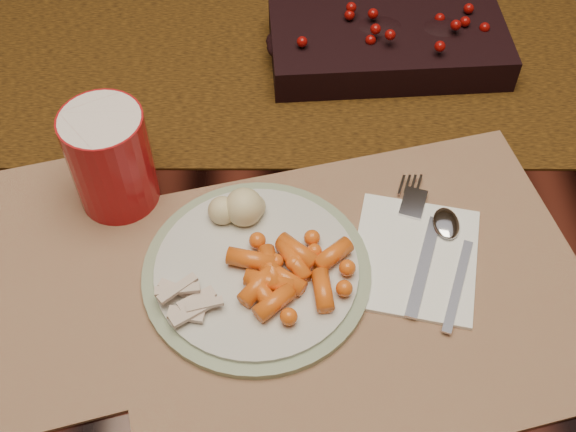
{
  "coord_description": "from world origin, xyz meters",
  "views": [
    {
      "loc": [
        -0.0,
        -0.73,
        1.4
      ],
      "look_at": [
        0.01,
        -0.27,
        0.8
      ],
      "focal_mm": 45.0,
      "sensor_mm": 36.0,
      "label": 1
    }
  ],
  "objects_px": {
    "dining_table": "(278,243)",
    "centerpiece": "(388,39)",
    "mashed_potatoes": "(241,209)",
    "turkey_shreds": "(190,300)",
    "red_cup": "(111,159)",
    "placemat_main": "(355,293)",
    "dinner_plate": "(257,271)",
    "napkin": "(415,258)",
    "baby_carrots": "(294,276)"
  },
  "relations": [
    {
      "from": "dining_table",
      "to": "mashed_potatoes",
      "type": "height_order",
      "value": "mashed_potatoes"
    },
    {
      "from": "napkin",
      "to": "baby_carrots",
      "type": "bearing_deg",
      "value": -151.94
    },
    {
      "from": "placemat_main",
      "to": "dinner_plate",
      "type": "relative_size",
      "value": 2.03
    },
    {
      "from": "placemat_main",
      "to": "turkey_shreds",
      "type": "height_order",
      "value": "turkey_shreds"
    },
    {
      "from": "baby_carrots",
      "to": "dining_table",
      "type": "bearing_deg",
      "value": 92.53
    },
    {
      "from": "napkin",
      "to": "turkey_shreds",
      "type": "bearing_deg",
      "value": -152.59
    },
    {
      "from": "dining_table",
      "to": "mashed_potatoes",
      "type": "distance_m",
      "value": 0.49
    },
    {
      "from": "turkey_shreds",
      "to": "red_cup",
      "type": "distance_m",
      "value": 0.18
    },
    {
      "from": "dinner_plate",
      "to": "napkin",
      "type": "xyz_separation_m",
      "value": [
        0.17,
        0.02,
        -0.0
      ]
    },
    {
      "from": "baby_carrots",
      "to": "napkin",
      "type": "bearing_deg",
      "value": 14.67
    },
    {
      "from": "mashed_potatoes",
      "to": "dining_table",
      "type": "bearing_deg",
      "value": 80.91
    },
    {
      "from": "centerpiece",
      "to": "baby_carrots",
      "type": "bearing_deg",
      "value": -110.45
    },
    {
      "from": "red_cup",
      "to": "baby_carrots",
      "type": "bearing_deg",
      "value": -33.88
    },
    {
      "from": "dinner_plate",
      "to": "mashed_potatoes",
      "type": "bearing_deg",
      "value": 104.59
    },
    {
      "from": "mashed_potatoes",
      "to": "baby_carrots",
      "type": "bearing_deg",
      "value": -55.62
    },
    {
      "from": "baby_carrots",
      "to": "red_cup",
      "type": "xyz_separation_m",
      "value": [
        -0.2,
        0.13,
        0.04
      ]
    },
    {
      "from": "baby_carrots",
      "to": "red_cup",
      "type": "bearing_deg",
      "value": 146.12
    },
    {
      "from": "mashed_potatoes",
      "to": "placemat_main",
      "type": "bearing_deg",
      "value": -35.61
    },
    {
      "from": "baby_carrots",
      "to": "placemat_main",
      "type": "bearing_deg",
      "value": -4.97
    },
    {
      "from": "centerpiece",
      "to": "mashed_potatoes",
      "type": "distance_m",
      "value": 0.35
    },
    {
      "from": "turkey_shreds",
      "to": "placemat_main",
      "type": "bearing_deg",
      "value": 6.39
    },
    {
      "from": "dining_table",
      "to": "mashed_potatoes",
      "type": "xyz_separation_m",
      "value": [
        -0.04,
        -0.25,
        0.41
      ]
    },
    {
      "from": "centerpiece",
      "to": "dinner_plate",
      "type": "bearing_deg",
      "value": -116.72
    },
    {
      "from": "dinner_plate",
      "to": "mashed_potatoes",
      "type": "xyz_separation_m",
      "value": [
        -0.02,
        0.06,
        0.03
      ]
    },
    {
      "from": "centerpiece",
      "to": "napkin",
      "type": "height_order",
      "value": "centerpiece"
    },
    {
      "from": "dining_table",
      "to": "centerpiece",
      "type": "height_order",
      "value": "centerpiece"
    },
    {
      "from": "placemat_main",
      "to": "red_cup",
      "type": "relative_size",
      "value": 3.96
    },
    {
      "from": "centerpiece",
      "to": "mashed_potatoes",
      "type": "bearing_deg",
      "value": -123.65
    },
    {
      "from": "placemat_main",
      "to": "red_cup",
      "type": "xyz_separation_m",
      "value": [
        -0.26,
        0.14,
        0.06
      ]
    },
    {
      "from": "dining_table",
      "to": "turkey_shreds",
      "type": "bearing_deg",
      "value": -104.27
    },
    {
      "from": "dining_table",
      "to": "dinner_plate",
      "type": "distance_m",
      "value": 0.5
    },
    {
      "from": "dinner_plate",
      "to": "baby_carrots",
      "type": "distance_m",
      "value": 0.05
    },
    {
      "from": "baby_carrots",
      "to": "red_cup",
      "type": "height_order",
      "value": "red_cup"
    },
    {
      "from": "red_cup",
      "to": "turkey_shreds",
      "type": "bearing_deg",
      "value": -59.67
    },
    {
      "from": "placemat_main",
      "to": "baby_carrots",
      "type": "distance_m",
      "value": 0.07
    },
    {
      "from": "placemat_main",
      "to": "mashed_potatoes",
      "type": "xyz_separation_m",
      "value": [
        -0.12,
        0.09,
        0.04
      ]
    },
    {
      "from": "dining_table",
      "to": "dinner_plate",
      "type": "bearing_deg",
      "value": -94.42
    },
    {
      "from": "centerpiece",
      "to": "dining_table",
      "type": "bearing_deg",
      "value": -165.93
    },
    {
      "from": "dining_table",
      "to": "placemat_main",
      "type": "distance_m",
      "value": 0.51
    },
    {
      "from": "dinner_plate",
      "to": "napkin",
      "type": "relative_size",
      "value": 1.6
    },
    {
      "from": "placemat_main",
      "to": "napkin",
      "type": "bearing_deg",
      "value": 17.91
    },
    {
      "from": "baby_carrots",
      "to": "mashed_potatoes",
      "type": "xyz_separation_m",
      "value": [
        -0.05,
        0.08,
        0.01
      ]
    },
    {
      "from": "centerpiece",
      "to": "baby_carrots",
      "type": "height_order",
      "value": "centerpiece"
    },
    {
      "from": "dinner_plate",
      "to": "napkin",
      "type": "distance_m",
      "value": 0.17
    },
    {
      "from": "napkin",
      "to": "red_cup",
      "type": "bearing_deg",
      "value": 176.91
    },
    {
      "from": "centerpiece",
      "to": "turkey_shreds",
      "type": "relative_size",
      "value": 4.52
    },
    {
      "from": "centerpiece",
      "to": "red_cup",
      "type": "xyz_separation_m",
      "value": [
        -0.33,
        -0.24,
        0.03
      ]
    },
    {
      "from": "placemat_main",
      "to": "turkey_shreds",
      "type": "relative_size",
      "value": 7.13
    },
    {
      "from": "centerpiece",
      "to": "mashed_potatoes",
      "type": "height_order",
      "value": "centerpiece"
    },
    {
      "from": "turkey_shreds",
      "to": "red_cup",
      "type": "relative_size",
      "value": 0.56
    }
  ]
}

